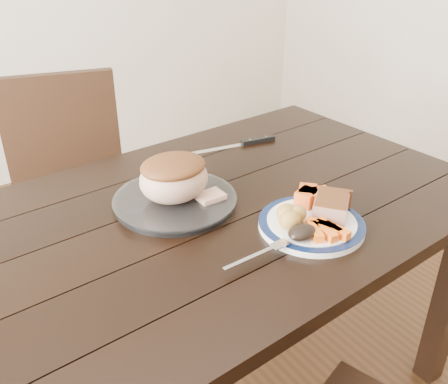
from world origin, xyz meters
TOP-DOWN VIEW (x-y plane):
  - dining_table at (0.00, 0.00)m, footprint 1.65×1.00m
  - chair_far at (-0.10, 0.73)m, footprint 0.52×0.53m
  - dinner_plate at (0.21, -0.21)m, footprint 0.26×0.26m
  - plate_rim at (0.21, -0.21)m, footprint 0.26×0.26m
  - serving_platter at (-0.01, 0.07)m, footprint 0.32×0.32m
  - pork_slice at (0.26, -0.22)m, footprint 0.13×0.12m
  - roasted_potatoes at (0.16, -0.19)m, footprint 0.09×0.08m
  - carrot_batons at (0.19, -0.27)m, footprint 0.08×0.11m
  - pumpkin_wedges at (0.26, -0.15)m, footprint 0.09×0.09m
  - dark_mushroom at (0.14, -0.26)m, footprint 0.07×0.05m
  - fork at (0.02, -0.25)m, footprint 0.18×0.03m
  - roast_joint at (-0.01, 0.07)m, footprint 0.18×0.16m
  - cut_slice at (0.06, 0.02)m, footprint 0.07×0.06m
  - carving_knife at (0.38, 0.29)m, footprint 0.32×0.08m

SIDE VIEW (x-z plane):
  - chair_far at x=-0.10m, z-range 0.06..0.99m
  - dining_table at x=0.00m, z-range 0.28..1.03m
  - carving_knife at x=0.38m, z-range 0.75..0.76m
  - dinner_plate at x=0.21m, z-range 0.75..0.77m
  - serving_platter at x=-0.01m, z-range 0.75..0.77m
  - plate_rim at x=0.21m, z-range 0.76..0.78m
  - fork at x=0.02m, z-range 0.77..0.77m
  - cut_slice at x=0.06m, z-range 0.77..0.78m
  - carrot_batons at x=0.19m, z-range 0.77..0.79m
  - dark_mushroom at x=0.14m, z-range 0.77..0.80m
  - pumpkin_wedges at x=0.26m, z-range 0.77..0.81m
  - pork_slice at x=0.26m, z-range 0.77..0.81m
  - roasted_potatoes at x=0.16m, z-range 0.77..0.81m
  - roast_joint at x=-0.01m, z-range 0.77..0.89m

